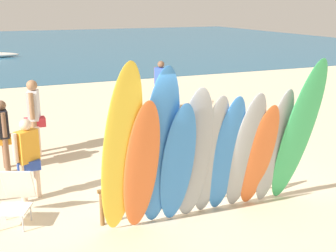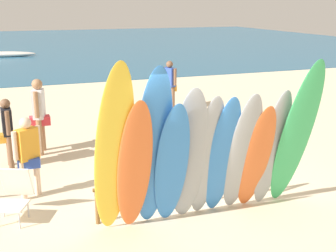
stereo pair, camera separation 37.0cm
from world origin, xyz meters
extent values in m
plane|color=beige|center=(0.00, 14.00, 0.00)|extent=(60.00, 60.00, 0.00)
cube|color=#235B7F|center=(0.00, 32.85, 0.01)|extent=(60.00, 40.00, 0.02)
cylinder|color=brown|center=(-1.65, 0.00, 0.29)|extent=(0.07, 0.07, 0.58)
cylinder|color=brown|center=(1.65, 0.00, 0.29)|extent=(0.07, 0.07, 0.58)
cylinder|color=brown|center=(0.00, 0.00, 0.58)|extent=(3.42, 0.06, 0.06)
ellipsoid|color=yellow|center=(-1.50, -0.64, 1.37)|extent=(0.59, 1.02, 2.74)
ellipsoid|color=orange|center=(-1.20, -0.60, 1.10)|extent=(0.52, 0.83, 2.20)
ellipsoid|color=#337AD1|center=(-0.90, -0.57, 1.32)|extent=(0.60, 0.89, 2.63)
ellipsoid|color=#337AD1|center=(-0.61, -0.58, 1.05)|extent=(0.57, 0.83, 2.10)
ellipsoid|color=#999EA3|center=(-0.31, -0.50, 1.13)|extent=(0.62, 0.71, 2.27)
ellipsoid|color=#999EA3|center=(0.02, -0.47, 1.06)|extent=(0.51, 0.69, 2.12)
ellipsoid|color=#337AD1|center=(0.28, -0.49, 1.05)|extent=(0.51, 0.72, 2.10)
ellipsoid|color=#999EA3|center=(0.61, -0.52, 1.07)|extent=(0.53, 0.79, 2.13)
ellipsoid|color=orange|center=(0.88, -0.52, 0.96)|extent=(0.52, 0.71, 1.92)
ellipsoid|color=#999EA3|center=(1.19, -0.50, 1.06)|extent=(0.53, 0.66, 2.13)
ellipsoid|color=#38B266|center=(1.51, -0.67, 1.32)|extent=(0.61, 1.01, 2.63)
cylinder|color=brown|center=(2.09, 7.04, 0.39)|extent=(0.12, 0.12, 0.78)
cylinder|color=brown|center=(2.21, 6.74, 0.39)|extent=(0.12, 0.12, 0.78)
cube|color=orange|center=(2.15, 6.89, 0.72)|extent=(0.42, 0.26, 0.19)
cube|color=#2D4CB2|center=(2.15, 6.89, 1.08)|extent=(0.35, 0.45, 0.61)
sphere|color=brown|center=(2.15, 6.89, 1.50)|extent=(0.22, 0.22, 0.22)
cylinder|color=brown|center=(2.05, 7.13, 1.12)|extent=(0.09, 0.09, 0.54)
cylinder|color=brown|center=(2.25, 6.65, 1.12)|extent=(0.09, 0.09, 0.54)
cylinder|color=#9E704C|center=(-2.13, 4.05, 0.42)|extent=(0.13, 0.13, 0.85)
cylinder|color=#9E704C|center=(-2.22, 3.71, 0.42)|extent=(0.13, 0.13, 0.85)
cube|color=#DB333D|center=(-2.18, 3.88, 0.78)|extent=(0.45, 0.28, 0.20)
cube|color=silver|center=(-2.18, 3.88, 1.18)|extent=(0.33, 0.48, 0.66)
sphere|color=#9E704C|center=(-2.18, 3.88, 1.63)|extent=(0.24, 0.24, 0.24)
cylinder|color=#9E704C|center=(-2.11, 4.15, 1.22)|extent=(0.10, 0.10, 0.59)
cylinder|color=#9E704C|center=(-2.25, 3.61, 1.22)|extent=(0.10, 0.10, 0.59)
cylinder|color=brown|center=(-2.90, 3.27, 0.36)|extent=(0.11, 0.11, 0.73)
cylinder|color=brown|center=(-2.88, 2.97, 0.36)|extent=(0.11, 0.11, 0.73)
cube|color=orange|center=(-2.89, 3.12, 0.67)|extent=(0.39, 0.24, 0.17)
cube|color=black|center=(-2.89, 3.12, 1.01)|extent=(0.22, 0.39, 0.57)
sphere|color=brown|center=(-2.89, 3.12, 1.40)|extent=(0.20, 0.20, 0.20)
cylinder|color=brown|center=(-2.90, 3.36, 1.04)|extent=(0.09, 0.09, 0.50)
cylinder|color=brown|center=(-2.87, 2.89, 1.04)|extent=(0.09, 0.09, 0.50)
cylinder|color=beige|center=(-2.45, 1.49, 0.36)|extent=(0.11, 0.11, 0.72)
cylinder|color=beige|center=(-2.71, 1.33, 0.36)|extent=(0.11, 0.11, 0.72)
cube|color=#2D4CB2|center=(-2.58, 1.41, 0.67)|extent=(0.39, 0.24, 0.17)
cube|color=orange|center=(-2.58, 1.41, 1.01)|extent=(0.42, 0.36, 0.57)
sphere|color=beige|center=(-2.58, 1.41, 1.39)|extent=(0.20, 0.20, 0.20)
cylinder|color=beige|center=(-2.38, 1.53, 1.04)|extent=(0.09, 0.09, 0.50)
cylinder|color=beige|center=(-2.78, 1.28, 1.04)|extent=(0.09, 0.09, 0.50)
cylinder|color=#B7B7BC|center=(-2.83, 0.25, 0.14)|extent=(0.02, 0.02, 0.28)
cylinder|color=#B7B7BC|center=(-3.06, 0.77, 0.14)|extent=(0.02, 0.02, 0.28)
cylinder|color=#B7B7BC|center=(-2.68, 0.60, 0.14)|extent=(0.02, 0.02, 0.28)
cube|color=silver|center=(-2.94, 0.51, 0.30)|extent=(0.64, 0.61, 0.03)
cube|color=silver|center=(-2.82, 0.80, 0.57)|extent=(0.54, 0.39, 0.53)
camera|label=1|loc=(-3.15, -6.20, 3.40)|focal=47.01mm
camera|label=2|loc=(-2.81, -6.34, 3.40)|focal=47.01mm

